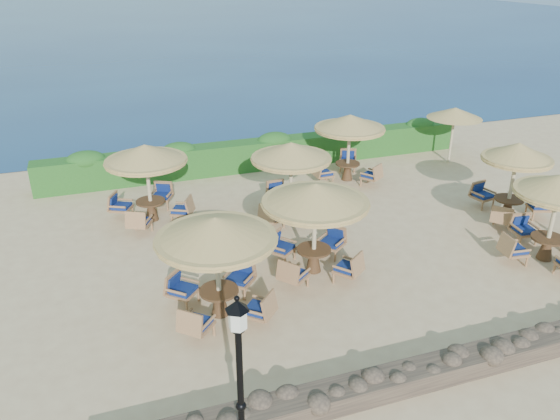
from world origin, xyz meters
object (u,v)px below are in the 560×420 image
(cafe_set_0, at_px, (217,248))
(cafe_set_1, at_px, (315,211))
(cafe_set_6, at_px, (515,169))
(cafe_set_2, at_px, (556,205))
(cafe_set_5, at_px, (349,134))
(extra_parasol, at_px, (455,113))
(cafe_set_4, at_px, (291,165))
(cafe_set_3, at_px, (147,170))
(lamp_post, at_px, (240,390))

(cafe_set_0, bearing_deg, cafe_set_1, 21.41)
(cafe_set_1, bearing_deg, cafe_set_6, 8.30)
(cafe_set_2, distance_m, cafe_set_5, 8.13)
(cafe_set_0, bearing_deg, cafe_set_6, 12.16)
(cafe_set_2, xyz_separation_m, cafe_set_5, (-2.72, 7.66, 0.17))
(extra_parasol, xyz_separation_m, cafe_set_2, (-2.35, -8.10, -0.45))
(cafe_set_4, height_order, cafe_set_5, same)
(cafe_set_2, relative_size, cafe_set_3, 1.02)
(cafe_set_4, bearing_deg, lamp_post, -114.97)
(extra_parasol, height_order, cafe_set_2, cafe_set_2)
(cafe_set_4, distance_m, cafe_set_6, 7.34)
(lamp_post, relative_size, cafe_set_4, 1.20)
(cafe_set_3, height_order, cafe_set_6, same)
(extra_parasol, xyz_separation_m, cafe_set_1, (-9.01, -6.51, -0.31))
(cafe_set_5, bearing_deg, extra_parasol, 4.97)
(cafe_set_2, relative_size, cafe_set_5, 1.02)
(cafe_set_3, bearing_deg, cafe_set_2, -31.50)
(lamp_post, bearing_deg, cafe_set_3, 91.58)
(cafe_set_2, relative_size, cafe_set_4, 1.04)
(cafe_set_0, distance_m, cafe_set_3, 6.09)
(cafe_set_5, bearing_deg, lamp_post, -123.09)
(lamp_post, height_order, cafe_set_4, lamp_post)
(cafe_set_1, relative_size, cafe_set_5, 1.05)
(cafe_set_4, bearing_deg, cafe_set_0, -127.28)
(cafe_set_3, xyz_separation_m, cafe_set_6, (11.42, -3.76, -0.03))
(cafe_set_4, distance_m, cafe_set_5, 4.17)
(cafe_set_5, height_order, cafe_set_6, same)
(lamp_post, xyz_separation_m, cafe_set_2, (10.25, 3.90, 0.17))
(cafe_set_1, distance_m, cafe_set_3, 6.22)
(extra_parasol, relative_size, cafe_set_0, 0.83)
(lamp_post, xyz_separation_m, cafe_set_6, (11.13, 6.59, 0.21))
(cafe_set_3, xyz_separation_m, cafe_set_5, (7.82, 1.21, 0.11))
(lamp_post, relative_size, cafe_set_5, 1.19)
(lamp_post, bearing_deg, extra_parasol, 43.60)
(cafe_set_6, bearing_deg, cafe_set_5, 125.91)
(cafe_set_5, bearing_deg, cafe_set_2, -70.48)
(cafe_set_4, bearing_deg, cafe_set_5, 37.17)
(cafe_set_2, height_order, cafe_set_3, same)
(cafe_set_2, bearing_deg, cafe_set_1, 166.52)
(cafe_set_3, bearing_deg, cafe_set_5, 8.78)
(cafe_set_0, xyz_separation_m, cafe_set_1, (2.97, 1.16, 0.01))
(extra_parasol, distance_m, cafe_set_1, 11.12)
(cafe_set_2, bearing_deg, cafe_set_6, 71.91)
(extra_parasol, bearing_deg, cafe_set_1, -144.15)
(cafe_set_0, bearing_deg, cafe_set_5, 46.31)
(cafe_set_1, distance_m, cafe_set_2, 6.85)
(cafe_set_5, xyz_separation_m, cafe_set_6, (3.60, -4.97, -0.14))
(cafe_set_0, height_order, cafe_set_1, same)
(lamp_post, distance_m, cafe_set_4, 9.98)
(cafe_set_5, bearing_deg, cafe_set_1, -123.01)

